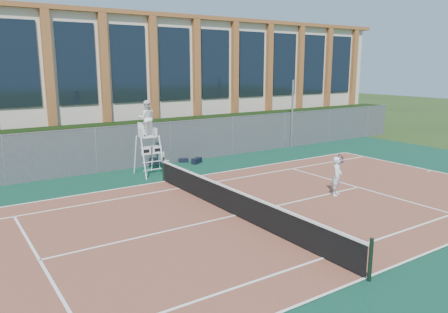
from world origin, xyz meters
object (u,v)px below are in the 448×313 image
plastic_chair (163,159)px  tennis_player (337,176)px  umpire_chair (147,120)px  steel_pole (292,114)px

plastic_chair → tennis_player: 8.93m
umpire_chair → tennis_player: size_ratio=2.27×
plastic_chair → tennis_player: tennis_player is taller
umpire_chair → plastic_chair: bearing=35.6°
plastic_chair → tennis_player: (3.69, -8.13, 0.32)m
plastic_chair → steel_pole: bearing=5.0°
tennis_player → umpire_chair: bearing=123.5°
umpire_chair → plastic_chair: (1.16, 0.83, -2.13)m
umpire_chair → plastic_chair: 2.56m
steel_pole → umpire_chair: steel_pole is taller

